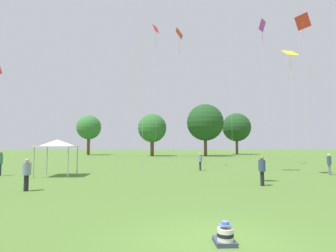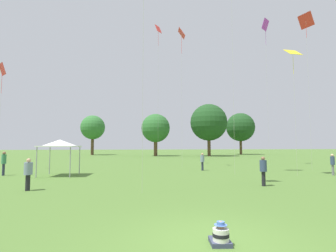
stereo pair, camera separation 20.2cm
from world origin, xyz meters
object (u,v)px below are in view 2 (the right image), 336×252
(person_standing_5, at_px, (333,162))
(person_standing_0, at_px, (202,160))
(kite_3, at_px, (293,55))
(kite_4, at_px, (306,24))
(canopy_tent, at_px, (60,144))
(kite_1, at_px, (182,38))
(distant_tree_1, at_px, (209,122))
(person_standing_3, at_px, (4,161))
(person_standing_6, at_px, (263,169))
(kite_2, at_px, (2,72))
(kite_7, at_px, (158,35))
(person_standing_2, at_px, (28,172))
(distant_tree_2, at_px, (156,128))
(seated_toddler, at_px, (221,236))
(kite_6, at_px, (265,29))
(distant_tree_0, at_px, (240,127))
(distant_tree_3, at_px, (93,128))

(person_standing_5, bearing_deg, person_standing_0, 94.36)
(person_standing_0, distance_m, kite_3, 11.21)
(kite_4, bearing_deg, canopy_tent, 118.32)
(kite_1, bearing_deg, distant_tree_1, 27.90)
(person_standing_3, xyz_separation_m, person_standing_6, (16.39, -7.90, -0.13))
(kite_1, bearing_deg, kite_2, 142.28)
(person_standing_5, relative_size, canopy_tent, 0.57)
(canopy_tent, distance_m, kite_7, 17.93)
(distant_tree_1, bearing_deg, person_standing_2, -119.53)
(canopy_tent, relative_size, distant_tree_2, 0.31)
(canopy_tent, relative_size, kite_4, 0.19)
(canopy_tent, height_order, distant_tree_1, distant_tree_1)
(person_standing_0, bearing_deg, kite_3, 165.19)
(seated_toddler, distance_m, kite_4, 25.39)
(kite_3, xyz_separation_m, kite_4, (4.20, 3.76, 4.59))
(kite_7, bearing_deg, kite_1, -60.67)
(kite_1, bearing_deg, kite_7, 83.66)
(person_standing_3, xyz_separation_m, distant_tree_2, (15.64, 35.26, 4.95))
(person_standing_6, bearing_deg, kite_4, 89.83)
(seated_toddler, xyz_separation_m, distant_tree_1, (16.03, 48.60, 7.06))
(distant_tree_1, bearing_deg, canopy_tent, -124.02)
(person_standing_6, relative_size, distant_tree_2, 0.18)
(seated_toddler, bearing_deg, kite_4, 55.34)
(person_standing_5, bearing_deg, kite_3, 122.62)
(seated_toddler, relative_size, canopy_tent, 0.22)
(kite_6, height_order, distant_tree_1, kite_6)
(kite_4, bearing_deg, person_standing_3, 115.90)
(person_standing_2, height_order, person_standing_6, person_standing_6)
(distant_tree_0, relative_size, distant_tree_3, 1.11)
(canopy_tent, bearing_deg, person_standing_6, -29.70)
(person_standing_5, xyz_separation_m, kite_1, (-9.57, 8.93, 12.68))
(person_standing_3, distance_m, kite_2, 9.67)
(kite_1, height_order, distant_tree_2, kite_1)
(kite_7, bearing_deg, person_standing_3, -149.47)
(person_standing_0, xyz_separation_m, canopy_tent, (-11.64, -2.31, 1.45))
(person_standing_5, distance_m, kite_1, 18.22)
(person_standing_2, relative_size, person_standing_3, 0.89)
(canopy_tent, relative_size, distant_tree_1, 0.25)
(person_standing_6, xyz_separation_m, kite_4, (9.25, 7.93, 12.75))
(distant_tree_2, bearing_deg, person_standing_2, -105.09)
(distant_tree_3, bearing_deg, kite_1, -71.14)
(distant_tree_0, relative_size, distant_tree_2, 1.16)
(person_standing_0, bearing_deg, person_standing_6, 121.16)
(canopy_tent, bearing_deg, kite_2, 139.16)
(person_standing_2, xyz_separation_m, distant_tree_1, (22.81, 40.28, 6.34))
(kite_4, distance_m, distant_tree_1, 33.55)
(kite_6, bearing_deg, canopy_tent, 26.69)
(distant_tree_0, bearing_deg, person_standing_0, -119.29)
(kite_6, relative_size, kite_7, 1.03)
(person_standing_6, height_order, kite_7, kite_7)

